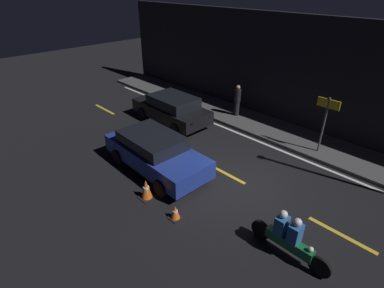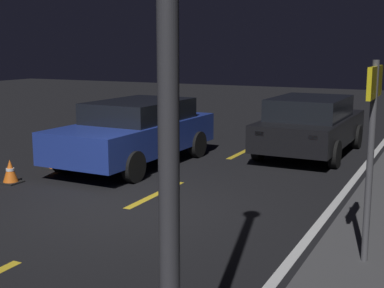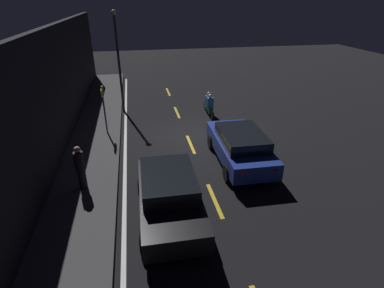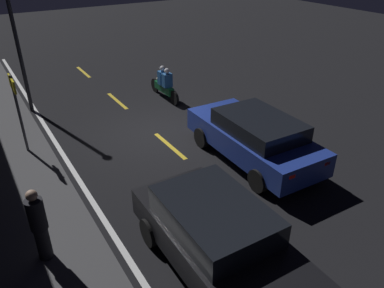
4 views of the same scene
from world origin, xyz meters
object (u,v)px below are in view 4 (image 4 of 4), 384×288
shop_sign (16,99)px  street_lamp (13,25)px  motorcycle (165,84)px  traffic_cone_mid (234,113)px  van_black (218,237)px  sedan_blue (254,136)px  pedestrian (39,225)px  traffic_cone_near (261,124)px

shop_sign → street_lamp: bearing=-12.8°
motorcycle → street_lamp: bearing=72.8°
traffic_cone_mid → shop_sign: (1.30, 7.00, 1.59)m
van_black → sedan_blue: (2.88, -3.33, 0.01)m
traffic_cone_mid → shop_sign: size_ratio=0.20×
sedan_blue → motorcycle: bearing=0.5°
pedestrian → street_lamp: (8.32, -1.34, 2.26)m
motorcycle → traffic_cone_mid: motorcycle is taller
sedan_blue → traffic_cone_mid: size_ratio=9.51×
motorcycle → traffic_cone_mid: 3.39m
traffic_cone_mid → street_lamp: bearing=52.6°
traffic_cone_near → shop_sign: bearing=68.7°
pedestrian → shop_sign: 4.96m
van_black → shop_sign: bearing=-160.0°
traffic_cone_near → traffic_cone_mid: bearing=1.1°
sedan_blue → motorcycle: (5.75, -0.09, -0.15)m
traffic_cone_near → pedestrian: pedestrian is taller
van_black → traffic_cone_mid: (5.50, -4.65, -0.55)m
van_black → pedestrian: bearing=-122.8°
traffic_cone_near → street_lamp: (6.20, 6.24, 2.88)m
shop_sign → street_lamp: street_lamp is taller
motorcycle → pedestrian: 9.22m
sedan_blue → traffic_cone_mid: (2.61, -1.31, -0.56)m
motorcycle → traffic_cone_mid: size_ratio=4.89×
van_black → motorcycle: 9.29m
traffic_cone_near → sedan_blue: bearing=131.1°
traffic_cone_mid → street_lamp: 8.38m
street_lamp → pedestrian: bearing=170.8°
street_lamp → shop_sign: bearing=167.2°
sedan_blue → pedestrian: size_ratio=2.76×
sedan_blue → shop_sign: size_ratio=1.90×
van_black → shop_sign: 7.26m
traffic_cone_near → shop_sign: 7.69m
motorcycle → traffic_cone_near: bearing=-164.0°
traffic_cone_mid → van_black: bearing=139.8°
sedan_blue → shop_sign: 6.98m
van_black → motorcycle: bearing=159.2°
traffic_cone_near → motorcycle: bearing=15.3°
van_black → traffic_cone_mid: bearing=140.6°
sedan_blue → pedestrian: pedestrian is taller
traffic_cone_near → traffic_cone_mid: size_ratio=1.52×
pedestrian → street_lamp: street_lamp is taller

